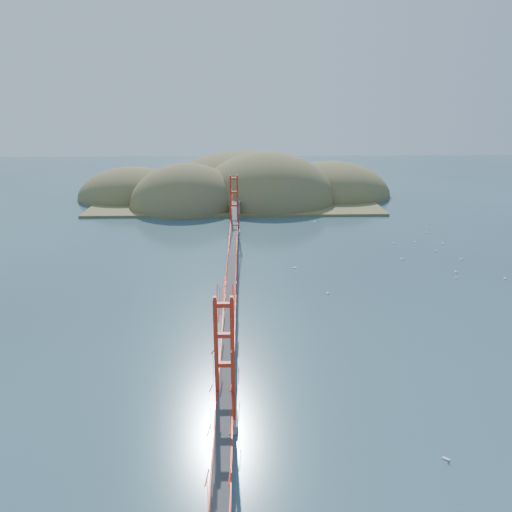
{
  "coord_description": "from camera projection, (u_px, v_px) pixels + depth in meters",
  "views": [
    {
      "loc": [
        1.5,
        -65.41,
        26.5
      ],
      "look_at": [
        3.39,
        0.0,
        5.15
      ],
      "focal_mm": 35.0,
      "sensor_mm": 36.0,
      "label": 1
    }
  ],
  "objects": [
    {
      "name": "ground",
      "position": [
        232.0,
        291.0,
        70.34
      ],
      "size": [
        320.0,
        320.0,
        0.0
      ],
      "primitive_type": "plane",
      "color": "#294552",
      "rests_on": "ground"
    },
    {
      "name": "bridge",
      "position": [
        231.0,
        243.0,
        68.33
      ],
      "size": [
        2.2,
        94.4,
        12.0
      ],
      "color": "gray",
      "rests_on": "ground"
    },
    {
      "name": "far_headlands",
      "position": [
        244.0,
        196.0,
        135.5
      ],
      "size": [
        84.0,
        58.0,
        25.0
      ],
      "color": "brown",
      "rests_on": "ground"
    },
    {
      "name": "sailboat_17",
      "position": [
        436.0,
        250.0,
        88.15
      ],
      "size": [
        0.48,
        0.4,
        0.56
      ],
      "color": "white",
      "rests_on": "ground"
    },
    {
      "name": "sailboat_15",
      "position": [
        426.0,
        232.0,
        99.67
      ],
      "size": [
        0.53,
        0.55,
        0.62
      ],
      "color": "white",
      "rests_on": "ground"
    },
    {
      "name": "sailboat_5",
      "position": [
        456.0,
        271.0,
        77.69
      ],
      "size": [
        0.48,
        0.58,
        0.68
      ],
      "color": "white",
      "rests_on": "ground"
    },
    {
      "name": "sailboat_12",
      "position": [
        314.0,
        221.0,
        108.17
      ],
      "size": [
        0.55,
        0.47,
        0.64
      ],
      "color": "white",
      "rests_on": "ground"
    },
    {
      "name": "sailboat_3",
      "position": [
        295.0,
        267.0,
        79.52
      ],
      "size": [
        0.6,
        0.54,
        0.68
      ],
      "color": "white",
      "rests_on": "ground"
    },
    {
      "name": "sailboat_7",
      "position": [
        414.0,
        241.0,
        93.52
      ],
      "size": [
        0.51,
        0.51,
        0.57
      ],
      "color": "white",
      "rests_on": "ground"
    },
    {
      "name": "sailboat_0",
      "position": [
        328.0,
        292.0,
        69.39
      ],
      "size": [
        0.5,
        0.55,
        0.62
      ],
      "color": "white",
      "rests_on": "ground"
    },
    {
      "name": "sailboat_6",
      "position": [
        446.0,
        458.0,
        37.88
      ],
      "size": [
        0.6,
        0.6,
        0.63
      ],
      "color": "white",
      "rests_on": "ground"
    },
    {
      "name": "sailboat_8",
      "position": [
        443.0,
        243.0,
        92.31
      ],
      "size": [
        0.58,
        0.58,
        0.65
      ],
      "color": "white",
      "rests_on": "ground"
    },
    {
      "name": "sailboat_4",
      "position": [
        505.0,
        278.0,
        74.82
      ],
      "size": [
        0.67,
        0.67,
        0.7
      ],
      "color": "white",
      "rests_on": "ground"
    },
    {
      "name": "sailboat_1",
      "position": [
        456.0,
        277.0,
        75.33
      ],
      "size": [
        0.53,
        0.53,
        0.57
      ],
      "color": "white",
      "rests_on": "ground"
    },
    {
      "name": "sailboat_16",
      "position": [
        402.0,
        258.0,
        83.68
      ],
      "size": [
        0.65,
        0.65,
        0.69
      ],
      "color": "white",
      "rests_on": "ground"
    },
    {
      "name": "sailboat_11",
      "position": [
        461.0,
        259.0,
        83.64
      ],
      "size": [
        0.61,
        0.61,
        0.65
      ],
      "color": "white",
      "rests_on": "ground"
    },
    {
      "name": "sailboat_extra_0",
      "position": [
        394.0,
        243.0,
        92.33
      ],
      "size": [
        0.62,
        0.62,
        0.66
      ],
      "color": "white",
      "rests_on": "ground"
    }
  ]
}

